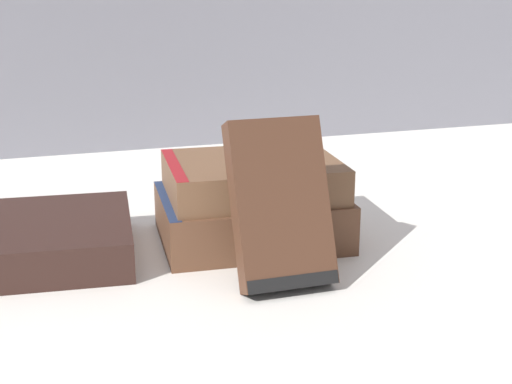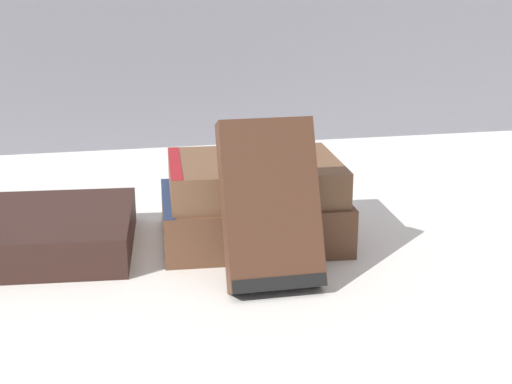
% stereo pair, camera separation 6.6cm
% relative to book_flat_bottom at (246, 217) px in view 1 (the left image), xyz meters
% --- Properties ---
extents(ground_plane, '(3.00, 3.00, 0.00)m').
position_rel_book_flat_bottom_xyz_m(ground_plane, '(-0.00, 0.00, -0.03)').
color(ground_plane, white).
extents(book_flat_bottom, '(0.20, 0.16, 0.05)m').
position_rel_book_flat_bottom_xyz_m(book_flat_bottom, '(0.00, 0.00, 0.00)').
color(book_flat_bottom, brown).
rests_on(book_flat_bottom, ground_plane).
extents(book_flat_top, '(0.19, 0.15, 0.04)m').
position_rel_book_flat_bottom_xyz_m(book_flat_top, '(0.00, 0.00, 0.04)').
color(book_flat_top, brown).
rests_on(book_flat_top, book_flat_bottom).
extents(book_side_left, '(0.21, 0.19, 0.04)m').
position_rel_book_flat_bottom_xyz_m(book_side_left, '(-0.23, 0.02, -0.01)').
color(book_side_left, '#331E19').
rests_on(book_side_left, ground_plane).
extents(book_leaning_front, '(0.09, 0.08, 0.15)m').
position_rel_book_flat_bottom_xyz_m(book_leaning_front, '(-0.00, -0.11, 0.05)').
color(book_leaning_front, '#4C2D1E').
rests_on(book_leaning_front, ground_plane).
extents(pocket_watch, '(0.05, 0.05, 0.01)m').
position_rel_book_flat_bottom_xyz_m(pocket_watch, '(0.05, 0.00, 0.07)').
color(pocket_watch, white).
rests_on(pocket_watch, book_flat_top).
extents(reading_glasses, '(0.10, 0.06, 0.00)m').
position_rel_book_flat_bottom_xyz_m(reading_glasses, '(-0.01, 0.17, -0.02)').
color(reading_glasses, '#ADADB2').
rests_on(reading_glasses, ground_plane).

